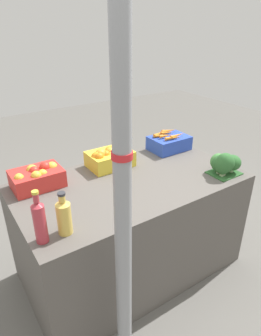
{
  "coord_description": "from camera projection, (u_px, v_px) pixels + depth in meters",
  "views": [
    {
      "loc": [
        -1.03,
        -1.55,
        1.84
      ],
      "look_at": [
        0.0,
        0.0,
        0.91
      ],
      "focal_mm": 32.0,
      "sensor_mm": 36.0,
      "label": 1
    }
  ],
  "objects": [
    {
      "name": "ground_plane",
      "position": [
        130.0,
        266.0,
        2.49
      ],
      "size": [
        10.0,
        10.0,
        0.0
      ],
      "primitive_type": "plane",
      "color": "#605E59"
    },
    {
      "name": "support_pole",
      "position": [
        122.0,
        164.0,
        1.21
      ],
      "size": [
        0.09,
        0.09,
        2.62
      ],
      "color": "gray",
      "rests_on": "ground_plane"
    },
    {
      "name": "juice_bottle_ruby",
      "position": [
        40.0,
        221.0,
        1.49
      ],
      "size": [
        0.07,
        0.07,
        0.3
      ],
      "color": "#B2333D",
      "rests_on": "market_table"
    },
    {
      "name": "carrot_crate",
      "position": [
        169.0,
        142.0,
        2.61
      ],
      "size": [
        0.33,
        0.24,
        0.16
      ],
      "color": "#2847B7",
      "rests_on": "market_table"
    },
    {
      "name": "market_table",
      "position": [
        130.0,
        226.0,
        2.31
      ],
      "size": [
        1.62,
        0.89,
        0.81
      ],
      "primitive_type": "cube",
      "color": "#56514C",
      "rests_on": "ground_plane"
    },
    {
      "name": "broccoli_pile",
      "position": [
        224.0,
        163.0,
        2.17
      ],
      "size": [
        0.23,
        0.19,
        0.18
      ],
      "color": "#2D602D",
      "rests_on": "market_table"
    },
    {
      "name": "juice_bottle_golden",
      "position": [
        64.0,
        216.0,
        1.56
      ],
      "size": [
        0.08,
        0.08,
        0.25
      ],
      "color": "gold",
      "rests_on": "market_table"
    },
    {
      "name": "orange_crate",
      "position": [
        109.0,
        157.0,
        2.31
      ],
      "size": [
        0.33,
        0.24,
        0.16
      ],
      "color": "gold",
      "rests_on": "market_table"
    },
    {
      "name": "apple_crate",
      "position": [
        37.0,
        177.0,
        2.03
      ],
      "size": [
        0.33,
        0.24,
        0.16
      ],
      "color": "red",
      "rests_on": "market_table"
    }
  ]
}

